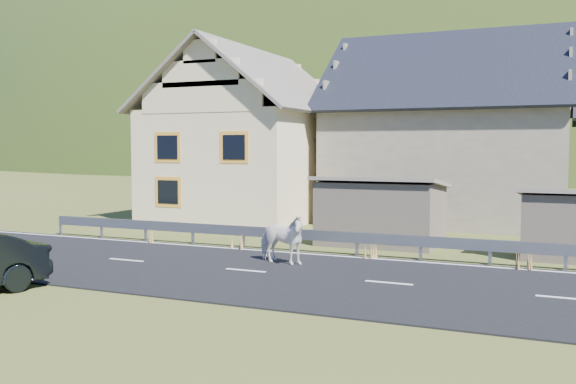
% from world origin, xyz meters
% --- Properties ---
extents(ground, '(160.00, 160.00, 0.00)m').
position_xyz_m(ground, '(0.00, 0.00, 0.00)').
color(ground, '#40501F').
rests_on(ground, ground).
extents(road, '(60.00, 7.00, 0.04)m').
position_xyz_m(road, '(0.00, 0.00, 0.02)').
color(road, black).
rests_on(road, ground).
extents(lane_markings, '(60.00, 6.60, 0.01)m').
position_xyz_m(lane_markings, '(0.00, 0.00, 0.04)').
color(lane_markings, silver).
rests_on(lane_markings, road).
extents(guardrail, '(28.10, 0.09, 0.75)m').
position_xyz_m(guardrail, '(-0.00, 3.68, 0.56)').
color(guardrail, '#93969B').
rests_on(guardrail, ground).
extents(shed_left, '(4.30, 3.30, 2.40)m').
position_xyz_m(shed_left, '(-2.00, 6.50, 1.10)').
color(shed_left, '#6B5D50').
rests_on(shed_left, ground).
extents(house_cream, '(7.80, 9.80, 8.30)m').
position_xyz_m(house_cream, '(-10.00, 12.00, 4.36)').
color(house_cream, beige).
rests_on(house_cream, ground).
extents(house_stone_a, '(10.80, 9.80, 8.90)m').
position_xyz_m(house_stone_a, '(-1.00, 15.00, 4.63)').
color(house_stone_a, gray).
rests_on(house_stone_a, ground).
extents(mountain, '(440.00, 280.00, 260.00)m').
position_xyz_m(mountain, '(5.00, 180.00, -20.00)').
color(mountain, '#23330C').
rests_on(mountain, ground).
extents(conifer_patch, '(76.00, 50.00, 28.00)m').
position_xyz_m(conifer_patch, '(-55.00, 110.00, 6.00)').
color(conifer_patch, black).
rests_on(conifer_patch, ground).
extents(horse, '(1.13, 1.85, 1.45)m').
position_xyz_m(horse, '(-3.54, 1.34, 0.77)').
color(horse, white).
rests_on(horse, road).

